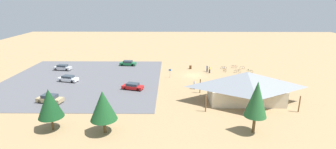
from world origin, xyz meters
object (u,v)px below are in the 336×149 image
(bicycle_black_yard_left, at_px, (237,71))
(visitor_by_pavilion, at_px, (207,68))
(bicycle_blue_back_row, at_px, (224,68))
(bicycle_red_near_sign, at_px, (234,67))
(pine_center, at_px, (257,99))
(bicycle_white_yard_front, at_px, (242,68))
(trash_bin, at_px, (190,67))
(bike_pavilion, at_px, (246,85))
(car_red_back_corner, at_px, (133,86))
(pine_mideast, at_px, (50,103))
(bicycle_orange_trailside, at_px, (225,70))
(car_white_far_end, at_px, (68,79))
(visitor_crossing_yard, at_px, (210,70))
(car_silver_near_entry, at_px, (63,67))
(bicycle_green_lone_east, at_px, (250,71))
(car_tan_mid_lot, at_px, (50,99))
(car_green_by_curb, at_px, (128,63))
(lot_sign, at_px, (170,72))
(visitor_near_lot, at_px, (194,85))
(bicycle_purple_near_porch, at_px, (257,84))
(pine_east, at_px, (103,106))

(bicycle_black_yard_left, distance_m, visitor_by_pavilion, 7.45)
(bicycle_blue_back_row, relative_size, bicycle_red_near_sign, 0.93)
(pine_center, distance_m, bicycle_black_yard_left, 30.15)
(pine_center, height_order, bicycle_white_yard_front, pine_center)
(trash_bin, height_order, bicycle_white_yard_front, trash_bin)
(bike_pavilion, relative_size, car_red_back_corner, 3.42)
(pine_mideast, bearing_deg, bicycle_blue_back_row, -133.36)
(pine_mideast, height_order, bicycle_orange_trailside, pine_mideast)
(car_white_far_end, bearing_deg, visitor_crossing_yard, -167.52)
(car_silver_near_entry, bearing_deg, car_red_back_corner, 144.73)
(trash_bin, relative_size, pine_center, 0.12)
(bicycle_green_lone_east, bearing_deg, pine_mideast, 38.61)
(bicycle_orange_trailside, height_order, car_tan_mid_lot, car_tan_mid_lot)
(car_green_by_curb, height_order, car_red_back_corner, car_green_by_curb)
(lot_sign, relative_size, bicycle_orange_trailside, 1.33)
(visitor_by_pavilion, bearing_deg, bicycle_blue_back_row, -150.59)
(bicycle_red_near_sign, distance_m, visitor_near_lot, 20.21)
(car_silver_near_entry, bearing_deg, car_white_far_end, 118.24)
(bicycle_blue_back_row, bearing_deg, bicycle_white_yard_front, 178.01)
(lot_sign, relative_size, car_green_by_curb, 0.49)
(bike_pavilion, xyz_separation_m, trash_bin, (8.21, -21.98, -2.76))
(bicycle_blue_back_row, distance_m, visitor_near_lot, 17.88)
(pine_center, bearing_deg, pine_mideast, -1.08)
(lot_sign, bearing_deg, bicycle_red_near_sign, -152.71)
(pine_center, bearing_deg, bicycle_orange_trailside, -93.92)
(bicycle_black_yard_left, xyz_separation_m, bicycle_orange_trailside, (2.87, -1.21, -0.02))
(bike_pavilion, relative_size, car_green_by_curb, 3.50)
(pine_mideast, distance_m, car_white_far_end, 22.50)
(bicycle_white_yard_front, distance_m, bicycle_red_near_sign, 2.11)
(car_red_back_corner, height_order, visitor_crossing_yard, visitor_crossing_yard)
(visitor_by_pavilion, bearing_deg, pine_center, 94.53)
(car_white_far_end, bearing_deg, lot_sign, -172.15)
(lot_sign, height_order, bicycle_blue_back_row, lot_sign)
(bicycle_black_yard_left, bearing_deg, car_silver_near_entry, -2.41)
(lot_sign, bearing_deg, bicycle_black_yard_left, -165.60)
(car_white_far_end, height_order, visitor_crossing_yard, visitor_crossing_yard)
(bicycle_red_near_sign, xyz_separation_m, car_tan_mid_lot, (38.28, 23.76, 0.41))
(bicycle_orange_trailside, height_order, car_white_far_end, car_white_far_end)
(bicycle_white_yard_front, height_order, bicycle_red_near_sign, bicycle_red_near_sign)
(bicycle_purple_near_porch, height_order, bicycle_green_lone_east, bicycle_green_lone_east)
(pine_center, distance_m, car_green_by_curb, 43.19)
(car_silver_near_entry, bearing_deg, bicycle_orange_trailside, 179.09)
(bicycle_green_lone_east, distance_m, bicycle_red_near_sign, 5.08)
(bicycle_purple_near_porch, bearing_deg, bike_pavilion, 59.98)
(trash_bin, height_order, visitor_crossing_yard, visitor_crossing_yard)
(pine_east, distance_m, pine_mideast, 7.71)
(pine_mideast, distance_m, bicycle_purple_near_porch, 40.36)
(bicycle_black_yard_left, bearing_deg, bicycle_green_lone_east, -173.76)
(bicycle_black_yard_left, bearing_deg, car_green_by_curb, -13.39)
(bicycle_white_yard_front, relative_size, car_green_by_curb, 0.33)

